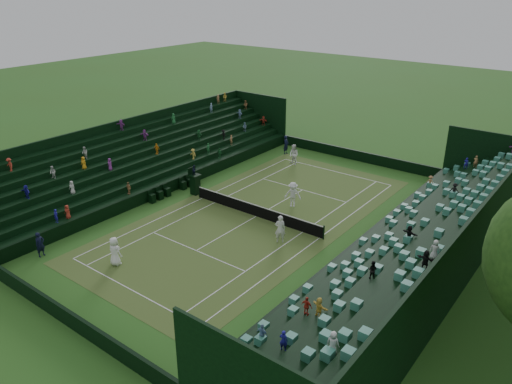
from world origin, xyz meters
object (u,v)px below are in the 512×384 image
at_px(player_far_east, 293,194).
at_px(player_far_west, 294,155).
at_px(umpire_chair, 195,182).
at_px(player_near_west, 115,251).
at_px(tennis_net, 256,210).
at_px(player_near_east, 280,229).

bearing_deg(player_far_east, player_far_west, 97.38).
distance_m(umpire_chair, player_near_west, 11.63).
bearing_deg(player_near_west, tennis_net, -111.33).
distance_m(player_near_east, player_far_west, 15.38).
xyz_separation_m(umpire_chair, player_near_west, (3.80, -10.99, -0.14)).
height_order(player_near_east, player_far_east, player_far_east).
bearing_deg(player_far_west, player_near_west, -76.51).
relative_size(umpire_chair, player_far_west, 1.29).
xyz_separation_m(player_far_west, player_far_east, (5.21, -8.00, 0.03)).
distance_m(tennis_net, player_far_west, 11.92).
xyz_separation_m(umpire_chair, player_near_east, (10.21, -2.45, -0.08)).
height_order(player_near_west, player_far_east, player_far_east).
xyz_separation_m(tennis_net, player_far_east, (1.13, 3.19, 0.48)).
height_order(tennis_net, player_near_west, player_near_west).
xyz_separation_m(player_near_west, player_far_west, (-1.32, 21.83, 0.04)).
bearing_deg(tennis_net, umpire_chair, 177.02).
bearing_deg(player_near_west, player_far_east, -112.51).
bearing_deg(umpire_chair, player_far_west, 77.11).
bearing_deg(tennis_net, player_near_west, -104.52).
height_order(tennis_net, umpire_chair, umpire_chair).
bearing_deg(umpire_chair, player_far_east, 20.32).
bearing_deg(player_near_west, umpire_chair, -77.72).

